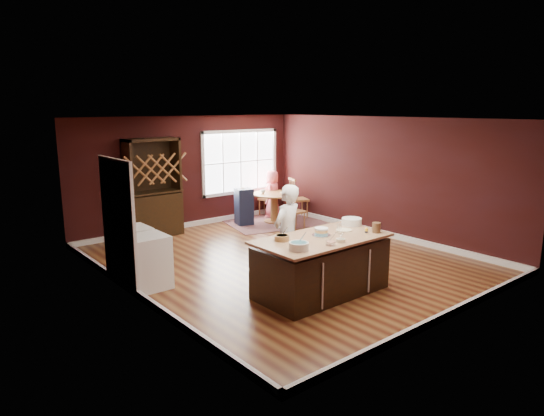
{
  "coord_description": "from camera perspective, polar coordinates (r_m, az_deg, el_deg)",
  "views": [
    {
      "loc": [
        -5.84,
        -6.82,
        2.93
      ],
      "look_at": [
        -0.21,
        0.07,
        1.05
      ],
      "focal_mm": 32.0,
      "sensor_mm": 36.0,
      "label": 1
    }
  ],
  "objects": [
    {
      "name": "high_chair",
      "position": [
        12.13,
        -3.32,
        0.25
      ],
      "size": [
        0.47,
        0.47,
        0.96
      ],
      "primitive_type": null,
      "rotation": [
        0.0,
        0.0,
        -0.26
      ],
      "color": "#171B42",
      "rests_on": "ground"
    },
    {
      "name": "white_tub",
      "position": [
        8.46,
        9.36,
        -1.57
      ],
      "size": [
        0.34,
        0.34,
        0.12
      ],
      "primitive_type": "cylinder",
      "color": "silver",
      "rests_on": "kitchen_island"
    },
    {
      "name": "chair_south",
      "position": [
        11.71,
        2.8,
        -0.21
      ],
      "size": [
        0.4,
        0.38,
        0.94
      ],
      "primitive_type": null,
      "rotation": [
        0.0,
        0.0,
        0.01
      ],
      "color": "#9B6228",
      "rests_on": "ground"
    },
    {
      "name": "dining_table",
      "position": [
        12.36,
        0.26,
        0.75
      ],
      "size": [
        1.12,
        1.12,
        0.75
      ],
      "color": "brown",
      "rests_on": "ground"
    },
    {
      "name": "dinner_plate",
      "position": [
        8.06,
        8.47,
        -2.59
      ],
      "size": [
        0.26,
        0.26,
        0.02
      ],
      "primitive_type": "cylinder",
      "color": "beige",
      "rests_on": "kitchen_island"
    },
    {
      "name": "bowl_olive",
      "position": [
        7.38,
        8.07,
        -3.79
      ],
      "size": [
        0.14,
        0.14,
        0.05
      ],
      "primitive_type": "cylinder",
      "color": "beige",
      "rests_on": "kitchen_island"
    },
    {
      "name": "toddler",
      "position": [
        12.13,
        -3.52,
        1.84
      ],
      "size": [
        0.18,
        0.14,
        0.26
      ],
      "primitive_type": null,
      "color": "#8CA5BF",
      "rests_on": "high_chair"
    },
    {
      "name": "bowl_blue",
      "position": [
        6.93,
        3.18,
        -4.49
      ],
      "size": [
        0.29,
        0.29,
        0.11
      ],
      "primitive_type": "cylinder",
      "color": "white",
      "rests_on": "kitchen_island"
    },
    {
      "name": "table_cup",
      "position": [
        12.31,
        -1.07,
        1.94
      ],
      "size": [
        0.14,
        0.14,
        0.09
      ],
      "primitive_type": "imported",
      "rotation": [
        0.0,
        0.0,
        0.19
      ],
      "color": "white",
      "rests_on": "dining_table"
    },
    {
      "name": "drinking_glass",
      "position": [
        7.86,
        7.93,
        -2.39
      ],
      "size": [
        0.08,
        0.08,
        0.16
      ],
      "primitive_type": "cylinder",
      "color": "silver",
      "rests_on": "kitchen_island"
    },
    {
      "name": "kitchen_island",
      "position": [
        7.76,
        5.81,
        -6.88
      ],
      "size": [
        2.16,
        1.13,
        0.92
      ],
      "color": "black",
      "rests_on": "ground"
    },
    {
      "name": "window",
      "position": [
        12.73,
        -3.76,
        5.45
      ],
      "size": [
        2.36,
        0.1,
        1.66
      ],
      "primitive_type": null,
      "color": "white",
      "rests_on": "room_shell"
    },
    {
      "name": "hutch",
      "position": [
        11.26,
        -13.81,
        2.3
      ],
      "size": [
        1.22,
        0.51,
        2.23
      ],
      "primitive_type": "cube",
      "color": "#422710",
      "rests_on": "ground"
    },
    {
      "name": "room_shell",
      "position": [
        9.12,
        1.29,
        1.95
      ],
      "size": [
        7.0,
        7.0,
        7.0
      ],
      "color": "brown",
      "rests_on": "ground"
    },
    {
      "name": "dryer",
      "position": [
        8.74,
        -16.14,
        -5.08
      ],
      "size": [
        0.61,
        0.59,
        0.89
      ],
      "primitive_type": "cube",
      "color": "white",
      "rests_on": "ground"
    },
    {
      "name": "seated_woman",
      "position": [
        12.92,
        0.05,
        1.68
      ],
      "size": [
        0.74,
        0.67,
        1.26
      ],
      "primitive_type": "imported",
      "rotation": [
        0.0,
        0.0,
        3.72
      ],
      "color": "#DF5966",
      "rests_on": "ground"
    },
    {
      "name": "doorway",
      "position": [
        8.19,
        -17.6,
        -2.1
      ],
      "size": [
        0.08,
        1.26,
        2.13
      ],
      "primitive_type": null,
      "color": "white",
      "rests_on": "room_shell"
    },
    {
      "name": "layer_cake",
      "position": [
        7.7,
        5.82,
        -2.8
      ],
      "size": [
        0.3,
        0.3,
        0.12
      ],
      "primitive_type": null,
      "color": "silver",
      "rests_on": "kitchen_island"
    },
    {
      "name": "chair_east",
      "position": [
        12.91,
        3.18,
        1.24
      ],
      "size": [
        0.56,
        0.57,
        1.08
      ],
      "primitive_type": null,
      "rotation": [
        0.0,
        0.0,
        1.23
      ],
      "color": "brown",
      "rests_on": "ground"
    },
    {
      "name": "stoneware_crock",
      "position": [
        8.02,
        12.18,
        -2.27
      ],
      "size": [
        0.14,
        0.14,
        0.16
      ],
      "primitive_type": "cylinder",
      "color": "#413018",
      "rests_on": "kitchen_island"
    },
    {
      "name": "bowl_pink",
      "position": [
        7.2,
        6.93,
        -4.14
      ],
      "size": [
        0.15,
        0.15,
        0.06
      ],
      "primitive_type": "cylinder",
      "color": "silver",
      "rests_on": "kitchen_island"
    },
    {
      "name": "baker",
      "position": [
        8.11,
        1.78,
        -3.05
      ],
      "size": [
        0.69,
        0.53,
        1.67
      ],
      "primitive_type": "imported",
      "rotation": [
        0.0,
        0.0,
        3.38
      ],
      "color": "silver",
      "rests_on": "ground"
    },
    {
      "name": "table_plate",
      "position": [
        12.42,
        1.36,
        1.85
      ],
      "size": [
        0.18,
        0.18,
        0.01
      ],
      "primitive_type": "cylinder",
      "color": "beige",
      "rests_on": "dining_table"
    },
    {
      "name": "washer",
      "position": [
        8.18,
        -14.35,
        -6.17
      ],
      "size": [
        0.61,
        0.59,
        0.88
      ],
      "primitive_type": "cube",
      "color": "silver",
      "rests_on": "ground"
    },
    {
      "name": "rug",
      "position": [
        12.48,
        0.26,
        -1.63
      ],
      "size": [
        2.73,
        2.33,
        0.01
      ],
      "primitive_type": "cube",
      "rotation": [
        0.0,
        0.0,
        -0.24
      ],
      "color": "brown",
      "rests_on": "ground"
    },
    {
      "name": "bowl_yellow",
      "position": [
        7.38,
        1.18,
        -3.53
      ],
      "size": [
        0.23,
        0.23,
        0.09
      ],
      "primitive_type": "cylinder",
      "color": "brown",
      "rests_on": "kitchen_island"
    },
    {
      "name": "chair_north",
      "position": [
        13.16,
        -0.55,
        1.34
      ],
      "size": [
        0.57,
        0.56,
        1.02
      ],
      "primitive_type": null,
      "rotation": [
        0.0,
        0.0,
        3.64
      ],
      "color": "brown",
      "rests_on": "ground"
    },
    {
      "name": "toy_figurine",
      "position": [
        7.96,
        11.05,
        -2.6
      ],
      "size": [
        0.05,
        0.05,
        0.09
      ],
      "primitive_type": null,
      "color": "yellow",
      "rests_on": "kitchen_island"
    }
  ]
}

